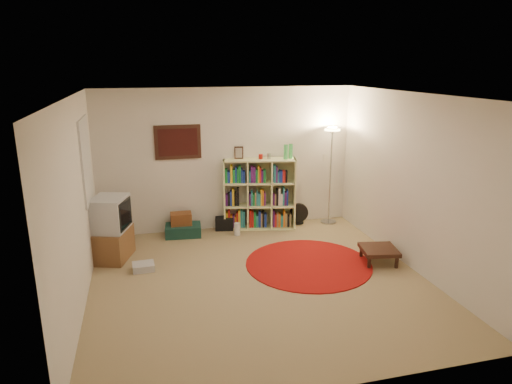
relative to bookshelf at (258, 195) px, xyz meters
The scene contains 12 objects.
room 2.22m from the bookshelf, 105.88° to the right, with size 4.54×4.54×2.54m.
bookshelf is the anchor object (origin of this frame).
floor_lamp 1.60m from the bookshelf, ahead, with size 0.42×0.42×1.81m.
floor_fan 0.88m from the bookshelf, ahead, with size 0.35×0.23×0.39m.
tv_stand 2.63m from the bookshelf, 162.11° to the right, with size 0.65×0.78×0.98m.
dvd_box 2.52m from the bookshelf, 147.05° to the right, with size 0.32×0.27×0.10m.
suitcase 1.47m from the bookshelf, behind, with size 0.64×0.45×0.20m.
wicker_basket 1.43m from the bookshelf, behind, with size 0.37×0.27×0.20m.
duffel_bag 0.80m from the bookshelf, behind, with size 0.37×0.32×0.22m.
paper_towel 0.75m from the bookshelf, 146.59° to the right, with size 0.14×0.14×0.22m.
red_rug 1.87m from the bookshelf, 79.71° to the right, with size 1.87×1.87×0.02m.
side_table 2.40m from the bookshelf, 55.16° to the right, with size 0.60×0.60×0.23m.
Camera 1 is at (-1.46, -5.50, 2.87)m, focal length 32.00 mm.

